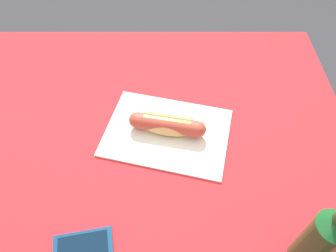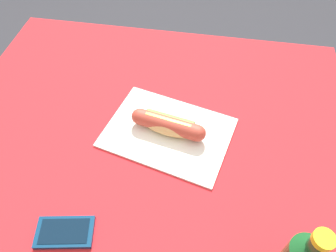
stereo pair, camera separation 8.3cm
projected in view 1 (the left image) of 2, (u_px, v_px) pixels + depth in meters
The scene contains 6 objects.
ground_plane at pixel (157, 248), 1.43m from camera, with size 6.00×6.00×0.00m, color #2D2D33.
dining_table at pixel (150, 175), 0.93m from camera, with size 1.09×1.01×0.78m.
paper_wrapper at pixel (168, 132), 0.85m from camera, with size 0.32×0.23×0.01m, color silver.
hot_dog at pixel (168, 125), 0.83m from camera, with size 0.20×0.08×0.05m.
cell_phone at pixel (84, 247), 0.66m from camera, with size 0.13×0.09×0.01m.
soda_bottle at pixel (321, 241), 0.58m from camera, with size 0.06×0.06×0.23m.
Camera 1 is at (0.05, -0.46, 1.46)m, focal length 34.11 mm.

